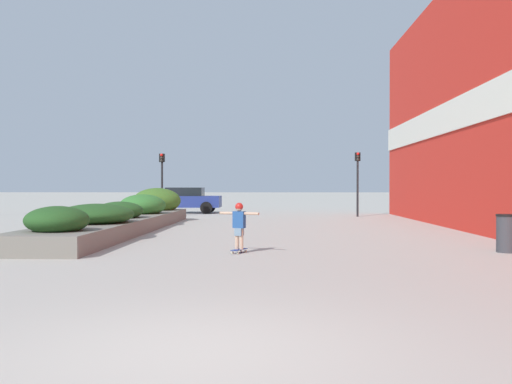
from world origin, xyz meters
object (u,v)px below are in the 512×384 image
object	(u,v)px
trash_bin	(507,233)
car_center_left	(505,200)
traffic_light_left	(162,174)
skateboard	(239,250)
traffic_light_right	(358,173)
skateboarder	(239,221)
car_leftmost	(187,199)

from	to	relation	value
trash_bin	car_center_left	world-z (taller)	car_center_left
car_center_left	traffic_light_left	xyz separation A→B (m)	(-19.74, -4.09, 1.48)
skateboard	traffic_light_right	xyz separation A→B (m)	(5.31, 16.80, 2.28)
traffic_light_left	skateboard	bearing A→B (deg)	-72.63
trash_bin	car_center_left	size ratio (longest dim) A/B	0.23
trash_bin	skateboard	bearing A→B (deg)	-176.93
traffic_light_left	skateboarder	bearing A→B (deg)	-72.63
traffic_light_left	car_center_left	bearing A→B (deg)	11.70
skateboarder	traffic_light_right	world-z (taller)	traffic_light_right
trash_bin	traffic_light_right	world-z (taller)	traffic_light_right
trash_bin	car_leftmost	bearing A→B (deg)	118.59
car_center_left	traffic_light_left	distance (m)	20.21
trash_bin	traffic_light_right	distance (m)	16.61
skateboard	skateboarder	xyz separation A→B (m)	(0.00, 0.00, 0.71)
traffic_light_left	traffic_light_right	distance (m)	10.47
car_leftmost	traffic_light_right	world-z (taller)	traffic_light_right
skateboarder	traffic_light_left	size ratio (longest dim) A/B	0.34
skateboarder	traffic_light_right	xyz separation A→B (m)	(5.31, 16.80, 1.56)
car_leftmost	traffic_light_left	xyz separation A→B (m)	(-0.73, -4.03, 1.48)
skateboard	car_center_left	size ratio (longest dim) A/B	0.15
car_leftmost	car_center_left	distance (m)	19.00
traffic_light_right	skateboard	bearing A→B (deg)	-107.52
traffic_light_left	traffic_light_right	xyz separation A→B (m)	(10.47, 0.30, 0.04)
car_leftmost	skateboard	bearing A→B (deg)	12.17
skateboard	car_center_left	xyz separation A→B (m)	(14.57, 20.59, 0.76)
skateboard	traffic_light_left	world-z (taller)	traffic_light_left
skateboard	skateboarder	world-z (taller)	skateboarder
skateboarder	traffic_light_right	bearing A→B (deg)	96.36
car_leftmost	traffic_light_right	xyz separation A→B (m)	(9.73, -3.72, 1.52)
car_leftmost	car_center_left	size ratio (longest dim) A/B	0.98
skateboarder	trash_bin	size ratio (longest dim) A/B	1.21
skateboard	traffic_light_right	size ratio (longest dim) A/B	0.18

